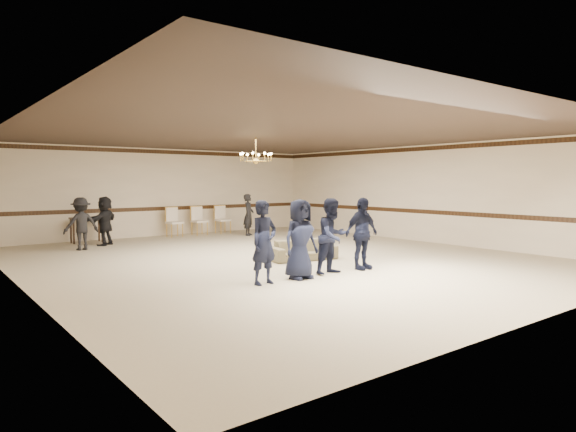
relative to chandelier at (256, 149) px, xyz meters
name	(u,v)px	position (x,y,z in m)	size (l,w,h in m)	color
room	(278,197)	(0.00, -1.00, -1.28)	(12.01, 14.01, 3.21)	tan
chair_rail	(166,208)	(0.00, 5.99, -1.88)	(12.00, 0.02, 0.14)	#311D0E
crown_molding	(165,152)	(0.00, 5.99, 0.21)	(12.00, 0.02, 0.14)	#311D0E
chandelier	(256,149)	(0.00, 0.00, 0.00)	(0.94, 0.94, 0.89)	#BA923B
boy_a	(264,242)	(-2.16, -3.48, -2.05)	(0.60, 0.39, 1.64)	black
boy_b	(300,239)	(-1.26, -3.48, -2.05)	(0.80, 0.52, 1.64)	black
boy_c	(332,236)	(-0.36, -3.48, -2.05)	(0.80, 0.62, 1.64)	black
boy_d	(362,234)	(0.54, -3.48, -2.05)	(0.96, 0.40, 1.64)	black
settee	(303,250)	(0.35, -1.61, -2.62)	(1.73, 0.68, 0.51)	brown
adult_left	(81,224)	(-3.61, 3.74, -2.11)	(0.99, 0.57, 1.54)	black
adult_mid	(105,221)	(-2.71, 4.44, -2.11)	(1.43, 0.45, 1.54)	black
adult_right	(249,215)	(2.39, 4.04, -2.11)	(0.56, 0.37, 1.54)	black
banquet_chair_left	(175,222)	(0.02, 5.29, -2.35)	(0.51, 0.51, 1.06)	beige
banquet_chair_mid	(200,221)	(1.02, 5.29, -2.35)	(0.51, 0.51, 1.06)	beige
banquet_chair_right	(223,220)	(2.02, 5.29, -2.35)	(0.51, 0.51, 1.06)	beige
console_table	(87,230)	(-2.98, 5.49, -2.45)	(1.00, 0.42, 0.84)	black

